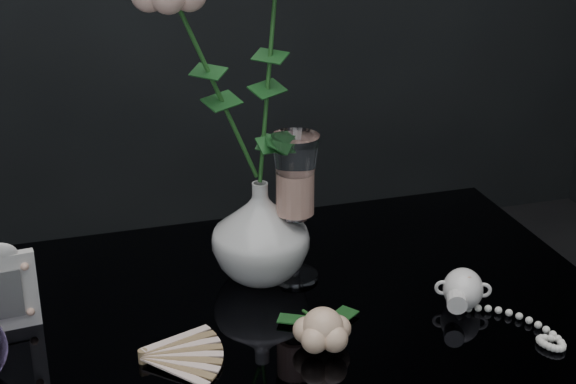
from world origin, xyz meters
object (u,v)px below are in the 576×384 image
object	(u,v)px
pearl_jar	(463,287)
vase	(261,231)
picture_frame	(1,287)
loose_rose	(323,329)
wine_glass	(295,209)

from	to	relation	value
pearl_jar	vase	bearing A→B (deg)	170.12
vase	pearl_jar	bearing A→B (deg)	-33.55
picture_frame	pearl_jar	distance (m)	0.61
vase	pearl_jar	xyz separation A→B (m)	(0.24, -0.16, -0.05)
loose_rose	pearl_jar	bearing A→B (deg)	4.57
picture_frame	loose_rose	size ratio (longest dim) A/B	0.77
vase	picture_frame	size ratio (longest dim) A/B	1.18
wine_glass	pearl_jar	world-z (taller)	wine_glass
loose_rose	picture_frame	bearing A→B (deg)	150.04
picture_frame	loose_rose	xyz separation A→B (m)	(0.38, -0.16, -0.03)
loose_rose	vase	bearing A→B (deg)	90.06
picture_frame	wine_glass	bearing A→B (deg)	-2.38
loose_rose	pearl_jar	size ratio (longest dim) A/B	0.82
wine_glass	loose_rose	xyz separation A→B (m)	(-0.02, -0.19, -0.08)
wine_glass	picture_frame	xyz separation A→B (m)	(-0.40, -0.02, -0.05)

